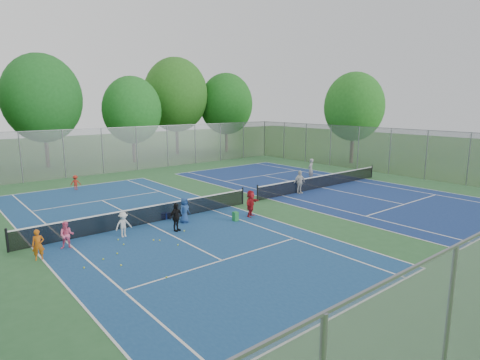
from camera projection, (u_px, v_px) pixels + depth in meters
name	position (u px, v px, depth m)	size (l,w,h in m)	color
ground	(250.00, 203.00, 25.11)	(120.00, 120.00, 0.00)	#25531A
court_pad	(250.00, 203.00, 25.11)	(32.00, 32.00, 0.01)	#2F6334
court_left	(148.00, 223.00, 20.75)	(10.97, 23.77, 0.01)	navy
court_right	(322.00, 188.00, 29.47)	(10.97, 23.77, 0.01)	navy
net_left	(148.00, 215.00, 20.66)	(12.87, 0.10, 0.91)	black
net_right	(322.00, 182.00, 29.38)	(12.87, 0.10, 0.91)	black
fence_north	(137.00, 149.00, 36.87)	(32.00, 0.10, 4.00)	gray
fence_east	(390.00, 151.00, 34.69)	(32.00, 0.10, 4.00)	gray
tree_nl	(42.00, 98.00, 37.57)	(7.20, 7.20, 10.69)	#443326
tree_nc	(132.00, 110.00, 41.26)	(6.00, 6.00, 8.85)	#443326
tree_nr	(176.00, 95.00, 47.58)	(7.60, 7.60, 11.42)	#443326
tree_ne	(226.00, 104.00, 50.00)	(6.60, 6.60, 9.77)	#443326
tree_side_e	(354.00, 107.00, 40.40)	(6.00, 6.00, 9.20)	#443326
ball_crate	(166.00, 216.00, 21.63)	(0.39, 0.39, 0.33)	#162EAA
ball_hopper	(235.00, 217.00, 21.17)	(0.26, 0.26, 0.50)	#278F40
student_a	(38.00, 245.00, 15.87)	(0.46, 0.30, 1.26)	#BF5A11
student_b	(67.00, 235.00, 17.12)	(0.59, 0.46, 1.21)	#F65F8D
student_c	(123.00, 225.00, 18.61)	(0.77, 0.44, 1.20)	silver
student_d	(176.00, 217.00, 19.41)	(0.83, 0.35, 1.42)	black
student_e	(184.00, 210.00, 20.80)	(0.66, 0.43, 1.35)	navy
student_f	(251.00, 204.00, 21.90)	(1.37, 0.44, 1.48)	#AF191F
child_far_baseline	(76.00, 183.00, 28.65)	(0.69, 0.40, 1.07)	#A72417
instructor	(311.00, 169.00, 32.41)	(0.63, 0.41, 1.72)	#959598
teen_court_b	(300.00, 182.00, 27.49)	(0.94, 0.39, 1.61)	silver
tennis_ball_0	(160.00, 241.00, 18.12)	(0.07, 0.07, 0.07)	gold
tennis_ball_1	(118.00, 240.00, 18.21)	(0.07, 0.07, 0.07)	#ABCD2F
tennis_ball_2	(117.00, 254.00, 16.55)	(0.07, 0.07, 0.07)	#A3C32D
tennis_ball_3	(154.00, 240.00, 18.15)	(0.07, 0.07, 0.07)	#CFD331
tennis_ball_4	(178.00, 245.00, 17.53)	(0.07, 0.07, 0.07)	#C0EC37
tennis_ball_5	(166.00, 278.00, 14.29)	(0.07, 0.07, 0.07)	#A8CA2F
tennis_ball_6	(121.00, 266.00, 15.35)	(0.07, 0.07, 0.07)	#DAE936
tennis_ball_7	(103.00, 259.00, 15.95)	(0.07, 0.07, 0.07)	#ABCF30
tennis_ball_8	(124.00, 245.00, 17.60)	(0.07, 0.07, 0.07)	#A6C82E
tennis_ball_9	(84.00, 268.00, 15.12)	(0.07, 0.07, 0.07)	#B4CA2F
tennis_ball_10	(184.00, 231.00, 19.44)	(0.07, 0.07, 0.07)	#BDE134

